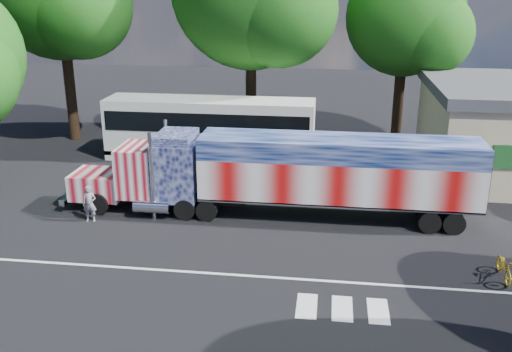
# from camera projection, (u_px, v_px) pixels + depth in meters

# --- Properties ---
(ground) EXTENTS (100.00, 100.00, 0.00)m
(ground) POSITION_uv_depth(u_px,v_px,m) (247.00, 241.00, 24.30)
(ground) COLOR black
(lane_markings) EXTENTS (30.00, 2.67, 0.01)m
(lane_markings) POSITION_uv_depth(u_px,v_px,m) (278.00, 288.00, 20.55)
(lane_markings) COLOR silver
(lane_markings) RESTS_ON ground
(semi_truck) EXTENTS (19.41, 3.07, 4.14)m
(semi_truck) POSITION_uv_depth(u_px,v_px,m) (286.00, 173.00, 26.23)
(semi_truck) COLOR black
(semi_truck) RESTS_ON ground
(coach_bus) EXTENTS (12.75, 2.97, 3.71)m
(coach_bus) POSITION_uv_depth(u_px,v_px,m) (210.00, 128.00, 34.95)
(coach_bus) COLOR silver
(coach_bus) RESTS_ON ground
(woman) EXTENTS (0.68, 0.50, 1.70)m
(woman) POSITION_uv_depth(u_px,v_px,m) (89.00, 204.00, 26.04)
(woman) COLOR slate
(woman) RESTS_ON ground
(bicycle) EXTENTS (0.63, 1.79, 0.94)m
(bicycle) POSITION_uv_depth(u_px,v_px,m) (504.00, 267.00, 21.12)
(bicycle) COLOR gold
(bicycle) RESTS_ON ground
(tree_ne_a) EXTENTS (8.11, 7.72, 12.09)m
(tree_ne_a) POSITION_uv_depth(u_px,v_px,m) (407.00, 18.00, 37.20)
(tree_ne_a) COLOR black
(tree_ne_a) RESTS_ON ground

